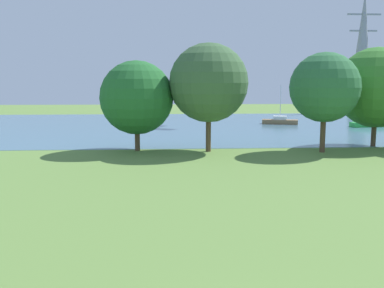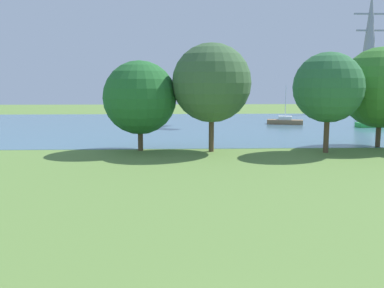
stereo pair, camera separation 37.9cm
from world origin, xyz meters
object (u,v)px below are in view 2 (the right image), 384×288
object	(u,v)px
tree_mid_shore	(140,98)
sailboat_green	(375,124)
tree_west_far	(381,88)
electricity_pylon	(369,51)
sailboat_brown	(285,121)
tree_west_near	(328,88)
tree_east_far	(212,83)

from	to	relation	value
tree_mid_shore	sailboat_green	bearing A→B (deg)	31.40
tree_west_far	electricity_pylon	world-z (taller)	electricity_pylon
sailboat_brown	tree_mid_shore	distance (m)	28.68
tree_mid_shore	tree_west_near	distance (m)	15.68
tree_east_far	tree_west_far	world-z (taller)	tree_east_far
sailboat_brown	tree_west_near	size ratio (longest dim) A/B	0.64
tree_west_near	tree_west_far	bearing A→B (deg)	26.36
sailboat_brown	tree_mid_shore	bearing A→B (deg)	-129.73
sailboat_green	tree_west_far	size ratio (longest dim) A/B	0.72
tree_west_far	tree_east_far	bearing A→B (deg)	-172.89
tree_east_far	electricity_pylon	distance (m)	56.80
sailboat_green	electricity_pylon	bearing A→B (deg)	68.28
sailboat_green	tree_west_near	world-z (taller)	tree_west_near
sailboat_green	electricity_pylon	world-z (taller)	electricity_pylon
sailboat_brown	tree_west_far	xyz separation A→B (m)	(3.20, -20.72, 4.90)
sailboat_brown	sailboat_green	distance (m)	11.45
sailboat_green	tree_west_near	bearing A→B (deg)	-124.38
tree_east_far	tree_west_near	world-z (taller)	tree_east_far
sailboat_brown	tree_west_far	bearing A→B (deg)	-81.22
tree_mid_shore	electricity_pylon	distance (m)	60.10
electricity_pylon	sailboat_brown	bearing A→B (deg)	-133.15
sailboat_brown	sailboat_green	size ratio (longest dim) A/B	0.82
sailboat_green	tree_mid_shore	size ratio (longest dim) A/B	0.84
tree_east_far	tree_west_near	xyz separation A→B (m)	(9.52, -0.96, -0.37)
sailboat_green	sailboat_brown	bearing A→B (deg)	158.10
tree_east_far	tree_west_near	bearing A→B (deg)	-5.75
sailboat_green	electricity_pylon	distance (m)	31.19
tree_mid_shore	tree_west_far	size ratio (longest dim) A/B	0.86
sailboat_brown	tree_west_far	world-z (taller)	tree_west_far
tree_west_far	electricity_pylon	bearing A→B (deg)	67.29
sailboat_green	tree_east_far	bearing A→B (deg)	-141.08
sailboat_brown	tree_mid_shore	size ratio (longest dim) A/B	0.69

